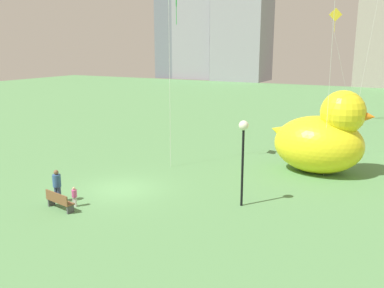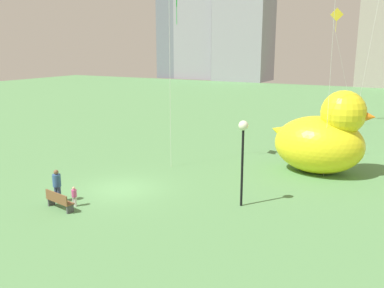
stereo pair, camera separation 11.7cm
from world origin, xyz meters
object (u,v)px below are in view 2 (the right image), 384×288
(giant_inflatable_duck, at_px, (323,138))
(person_child, at_px, (74,196))
(kite_yellow, at_px, (337,20))
(person_adult, at_px, (57,184))
(lamppost, at_px, (243,140))
(kite_green, at_px, (176,4))
(park_bench, at_px, (59,200))

(giant_inflatable_duck, bearing_deg, person_child, -129.67)
(giant_inflatable_duck, relative_size, kite_yellow, 0.55)
(person_adult, relative_size, lamppost, 0.40)
(person_child, bearing_deg, kite_green, 85.02)
(park_bench, xyz_separation_m, person_adult, (-0.82, 0.73, 0.47))
(person_adult, xyz_separation_m, kite_green, (1.96, 8.78, 9.39))
(kite_green, bearing_deg, park_bench, -96.84)
(kite_yellow, bearing_deg, person_adult, -105.62)
(lamppost, xyz_separation_m, kite_green, (-6.51, 4.82, 6.97))
(lamppost, bearing_deg, person_child, -151.11)
(park_bench, relative_size, person_child, 1.72)
(giant_inflatable_duck, xyz_separation_m, kite_yellow, (-2.66, 17.62, 8.06))
(lamppost, xyz_separation_m, kite_yellow, (-0.32, 25.20, 6.93))
(park_bench, xyz_separation_m, giant_inflatable_duck, (9.99, 12.27, 1.76))
(giant_inflatable_duck, distance_m, kite_green, 12.31)
(kite_green, bearing_deg, kite_yellow, 73.10)
(park_bench, relative_size, giant_inflatable_duck, 0.28)
(lamppost, relative_size, kite_green, 0.38)
(person_child, height_order, giant_inflatable_duck, giant_inflatable_duck)
(person_adult, xyz_separation_m, lamppost, (8.47, 3.96, 2.42))
(park_bench, bearing_deg, kite_green, 83.16)
(person_child, xyz_separation_m, lamppost, (7.28, 4.02, 2.80))
(person_adult, height_order, kite_green, kite_green)
(person_child, distance_m, kite_yellow, 31.57)
(person_adult, height_order, giant_inflatable_duck, giant_inflatable_duck)
(person_child, relative_size, kite_yellow, 0.09)
(person_adult, bearing_deg, person_child, -2.58)
(park_bench, height_order, lamppost, lamppost)
(park_bench, distance_m, person_adult, 1.19)
(giant_inflatable_duck, bearing_deg, kite_green, -162.67)
(park_bench, relative_size, lamppost, 0.41)
(person_adult, bearing_deg, park_bench, -41.53)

